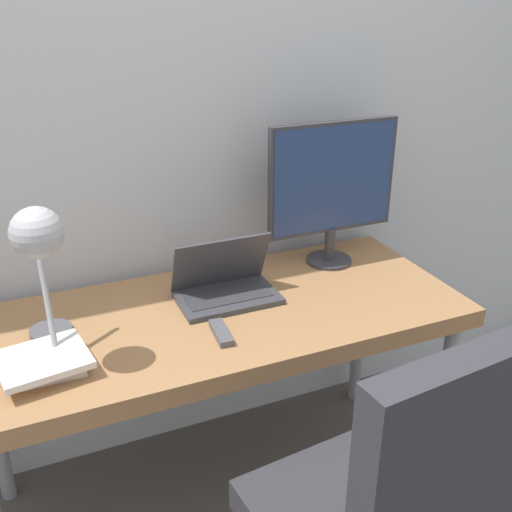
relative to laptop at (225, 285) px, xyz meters
name	(u,v)px	position (x,y,z in m)	size (l,w,h in m)	color
wall_back	(173,105)	(-0.05, 0.32, 0.52)	(8.00, 0.05, 2.60)	silver
desk	(219,329)	(-0.05, -0.07, -0.11)	(1.55, 0.65, 0.73)	#996B42
laptop	(225,285)	(0.00, 0.00, 0.00)	(0.32, 0.20, 0.20)	#38383D
monitor	(332,185)	(0.44, 0.11, 0.25)	(0.48, 0.17, 0.51)	#333338
desk_lamp	(39,246)	(-0.54, -0.16, 0.30)	(0.13, 0.30, 0.45)	#4C4C51
book_stack	(45,363)	(-0.58, -0.20, -0.01)	(0.25, 0.22, 0.05)	silver
tv_remote	(221,333)	(-0.09, -0.21, -0.03)	(0.05, 0.14, 0.02)	#4C4C51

